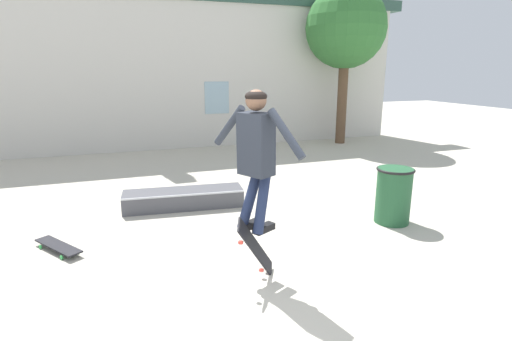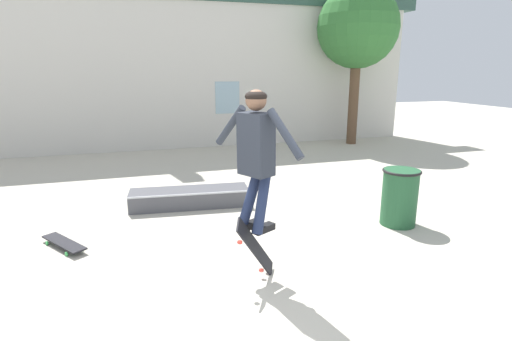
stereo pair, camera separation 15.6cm
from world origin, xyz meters
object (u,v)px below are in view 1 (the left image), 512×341
at_px(tree_right, 346,29).
at_px(skate_ledge, 184,198).
at_px(skateboard_flipping, 256,248).
at_px(skater, 256,150).
at_px(trash_bin, 394,194).
at_px(skateboard_resting, 58,246).

xyz_separation_m(tree_right, skate_ledge, (-5.47, -4.23, -3.16)).
relative_size(skate_ledge, skateboard_flipping, 2.51).
xyz_separation_m(tree_right, skater, (-5.11, -6.76, -1.89)).
height_order(trash_bin, skateboard_resting, trash_bin).
relative_size(tree_right, skateboard_flipping, 5.75).
height_order(skate_ledge, skater, skater).
bearing_deg(skater, trash_bin, -8.66).
distance_m(tree_right, skateboard_flipping, 9.02).
height_order(tree_right, trash_bin, tree_right).
height_order(trash_bin, skateboard_flipping, trash_bin).
bearing_deg(skateboard_flipping, skater, 38.77).
bearing_deg(skate_ledge, skateboard_resting, -141.69).
bearing_deg(tree_right, skater, -127.08).
distance_m(skater, skateboard_flipping, 1.06).
xyz_separation_m(trash_bin, skater, (-2.43, -0.84, 0.99)).
relative_size(skate_ledge, skateboard_resting, 2.55).
height_order(skate_ledge, skateboard_resting, skate_ledge).
relative_size(tree_right, skater, 3.06).
bearing_deg(skateboard_resting, skater, 21.55).
bearing_deg(skateboard_flipping, trash_bin, -6.20).
relative_size(skate_ledge, skater, 1.33).
bearing_deg(skate_ledge, skater, -75.79).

